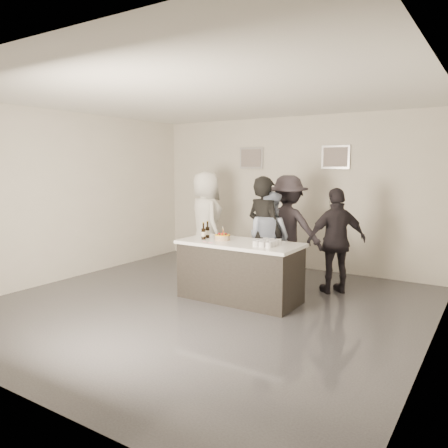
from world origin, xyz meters
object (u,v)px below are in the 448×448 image
Objects in this scene: person_main_black at (264,233)px; beer_bottle_a at (207,230)px; cake at (222,238)px; beer_bottle_b at (203,231)px; person_main_blue at (269,240)px; bar_counter at (240,271)px; person_guest_left at (206,221)px; person_guest_right at (336,241)px; person_guest_back at (288,229)px.

beer_bottle_a is at bearing 64.55° from person_main_black.
cake is 0.84m from person_main_black.
person_main_blue reaches higher than beer_bottle_b.
person_main_black is (0.64, 0.72, -0.09)m from beer_bottle_a.
person_main_black is (0.61, 0.88, -0.09)m from beer_bottle_b.
cake is 0.32m from beer_bottle_b.
bar_counter is 0.86m from beer_bottle_a.
person_main_blue is (0.69, 0.80, -0.22)m from beer_bottle_a.
person_guest_left is (-0.92, 1.28, -0.06)m from beer_bottle_a.
person_main_black is at bearing 88.90° from bar_counter.
person_guest_right reaches higher than bar_counter.
person_main_blue reaches higher than beer_bottle_a.
person_guest_right reaches higher than beer_bottle_b.
person_guest_back is (0.14, 0.61, 0.00)m from person_main_black.
cake is at bearing -178.54° from bar_counter.
person_main_black reaches higher than person_guest_right.
person_guest_back reaches higher than cake.
person_guest_right is (1.73, 1.12, -0.18)m from beer_bottle_a.
bar_counter is 0.91m from person_main_black.
beer_bottle_a is at bearing 60.38° from person_main_blue.
bar_counter is 1.10× the size of person_guest_right.
beer_bottle_a is 1.08m from person_main_blue.
beer_bottle_b is 0.14× the size of person_guest_back.
beer_bottle_a is 1.55m from person_guest_back.
bar_counter is 2.10m from person_guest_left.
person_main_blue is (0.06, 0.85, 0.36)m from bar_counter.
person_main_blue is at bearing 73.51° from person_guest_back.
person_guest_right reaches higher than beer_bottle_a.
beer_bottle_b is (-0.59, -0.11, 0.58)m from bar_counter.
person_main_black is 0.16m from person_main_blue.
bar_counter is 7.75× the size of cake.
person_guest_left is 1.03× the size of person_guest_back.
person_main_blue is (0.66, 0.97, -0.22)m from beer_bottle_b.
person_main_black is at bearing -23.48° from person_guest_right.
person_main_black is 0.63m from person_guest_back.
person_guest_right is 0.90× the size of person_guest_back.
person_main_black is at bearing 55.37° from beer_bottle_b.
cake is at bearing -3.95° from person_guest_right.
person_guest_left reaches higher than cake.
beer_bottle_a is at bearing 169.99° from cake.
person_main_blue is at bearing -160.81° from person_guest_left.
person_guest_left is (-1.24, 1.33, 0.03)m from cake.
person_main_blue reaches higher than bar_counter.
person_guest_left is at bearing 125.83° from beer_bottle_a.
beer_bottle_a is 0.14× the size of person_guest_back.
cake is at bearing 64.99° from person_guest_back.
bar_counter is 0.84m from beer_bottle_b.
person_guest_back is at bearing 59.48° from beer_bottle_a.
person_guest_right is at bearing 39.64° from cake.
beer_bottle_b is at bearing 56.88° from person_guest_back.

